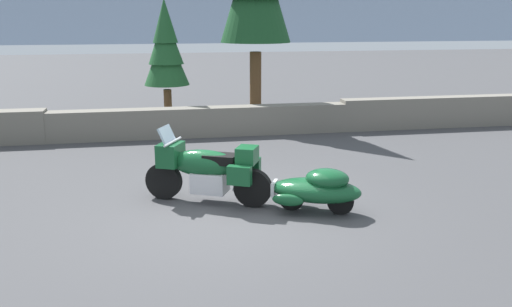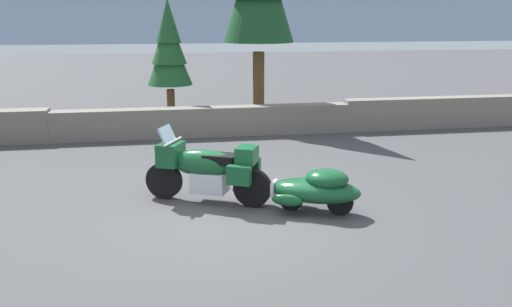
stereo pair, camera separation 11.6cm
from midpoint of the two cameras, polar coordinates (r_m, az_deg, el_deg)
The scene contains 5 objects.
ground_plane at distance 9.16m, azimuth -2.73°, elevation -6.22°, with size 80.00×80.00×0.00m, color #424244.
stone_guard_wall at distance 14.83m, azimuth -7.41°, elevation 3.37°, with size 24.00×0.57×0.89m.
touring_motorcycle at distance 9.50m, azimuth -5.53°, elevation -1.56°, with size 2.15×1.32×1.33m.
car_shaped_trailer at distance 9.10m, azimuth 6.00°, elevation -3.67°, with size 2.15×1.27×0.76m.
pine_tree_secondary at distance 16.35m, azimuth -9.65°, elevation 10.95°, with size 1.32×1.32×3.69m.
Camera 1 is at (-1.20, -8.49, 3.21)m, focal length 38.20 mm.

